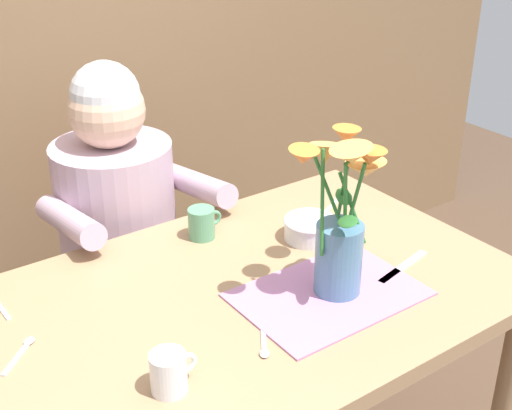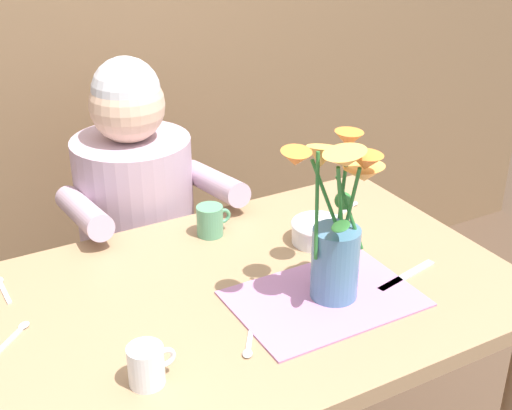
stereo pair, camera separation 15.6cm
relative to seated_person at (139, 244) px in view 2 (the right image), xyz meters
name	(u,v)px [view 2 (the right image)]	position (x,y,z in m)	size (l,w,h in m)	color
dining_table	(250,325)	(0.04, -0.62, 0.08)	(1.20, 0.80, 0.74)	#9E7A56
seated_person	(139,244)	(0.00, 0.00, 0.00)	(0.45, 0.47, 1.14)	#4C4C56
striped_placemat	(324,299)	(0.17, -0.73, 0.18)	(0.40, 0.28, 0.01)	#B275A3
flower_vase	(338,225)	(0.19, -0.73, 0.36)	(0.26, 0.22, 0.37)	teal
ceramic_bowl	(318,231)	(0.30, -0.51, 0.21)	(0.14, 0.14, 0.06)	white
dinner_knife	(406,276)	(0.39, -0.75, 0.18)	(0.19, 0.02, 0.01)	silver
coffee_cup	(211,220)	(0.08, -0.34, 0.22)	(0.09, 0.07, 0.08)	#569970
tea_cup	(147,365)	(-0.27, -0.80, 0.22)	(0.09, 0.07, 0.08)	silver
spoon_0	(17,333)	(-0.45, -0.53, 0.18)	(0.10, 0.09, 0.01)	silver
spoon_1	(2,286)	(-0.44, -0.33, 0.18)	(0.02, 0.12, 0.01)	silver
spoon_2	(249,346)	(-0.06, -0.80, 0.18)	(0.08, 0.11, 0.01)	silver
spoon_3	(349,207)	(0.48, -0.39, 0.18)	(0.11, 0.06, 0.01)	silver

